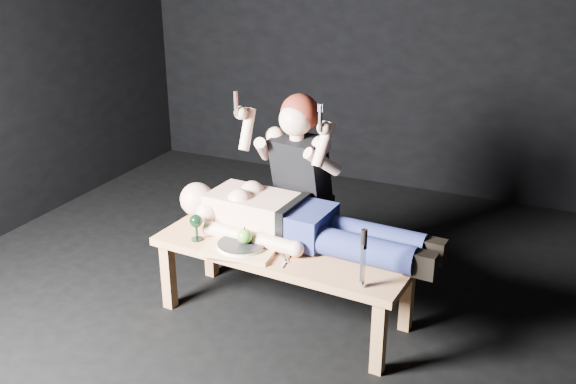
# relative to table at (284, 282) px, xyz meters

# --- Properties ---
(ground) EXTENTS (5.00, 5.00, 0.00)m
(ground) POSITION_rel_table_xyz_m (0.20, -0.22, -0.23)
(ground) COLOR black
(ground) RESTS_ON ground
(back_wall) EXTENTS (5.00, 0.00, 5.00)m
(back_wall) POSITION_rel_table_xyz_m (0.20, 2.28, 1.27)
(back_wall) COLOR black
(back_wall) RESTS_ON ground
(table) EXTENTS (1.46, 0.62, 0.45)m
(table) POSITION_rel_table_xyz_m (0.00, 0.00, 0.00)
(table) COLOR #A76E44
(table) RESTS_ON ground
(lying_man) EXTENTS (1.43, 0.52, 0.26)m
(lying_man) POSITION_rel_table_xyz_m (0.05, 0.11, 0.35)
(lying_man) COLOR tan
(lying_man) RESTS_ON table
(kneeling_woman) EXTENTS (0.77, 0.84, 1.24)m
(kneeling_woman) POSITION_rel_table_xyz_m (-0.06, 0.46, 0.40)
(kneeling_woman) COLOR black
(kneeling_woman) RESTS_ON ground
(serving_tray) EXTENTS (0.40, 0.31, 0.02)m
(serving_tray) POSITION_rel_table_xyz_m (-0.19, -0.14, 0.24)
(serving_tray) COLOR tan
(serving_tray) RESTS_ON table
(plate) EXTENTS (0.27, 0.27, 0.02)m
(plate) POSITION_rel_table_xyz_m (-0.19, -0.14, 0.26)
(plate) COLOR white
(plate) RESTS_ON serving_tray
(apple) EXTENTS (0.08, 0.08, 0.08)m
(apple) POSITION_rel_table_xyz_m (-0.17, -0.13, 0.31)
(apple) COLOR green
(apple) RESTS_ON plate
(goblet) EXTENTS (0.08, 0.08, 0.15)m
(goblet) POSITION_rel_table_xyz_m (-0.47, -0.13, 0.30)
(goblet) COLOR black
(goblet) RESTS_ON table
(fork_flat) EXTENTS (0.01, 0.15, 0.01)m
(fork_flat) POSITION_rel_table_xyz_m (-0.31, -0.12, 0.23)
(fork_flat) COLOR #B2B2B7
(fork_flat) RESTS_ON table
(knife_flat) EXTENTS (0.03, 0.15, 0.01)m
(knife_flat) POSITION_rel_table_xyz_m (0.08, -0.16, 0.23)
(knife_flat) COLOR #B2B2B7
(knife_flat) RESTS_ON table
(spoon_flat) EXTENTS (0.12, 0.11, 0.01)m
(spoon_flat) POSITION_rel_table_xyz_m (0.04, -0.12, 0.23)
(spoon_flat) COLOR #B2B2B7
(spoon_flat) RESTS_ON table
(carving_knife) EXTENTS (0.04, 0.05, 0.30)m
(carving_knife) POSITION_rel_table_xyz_m (0.52, -0.23, 0.38)
(carving_knife) COLOR #B2B2B7
(carving_knife) RESTS_ON table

